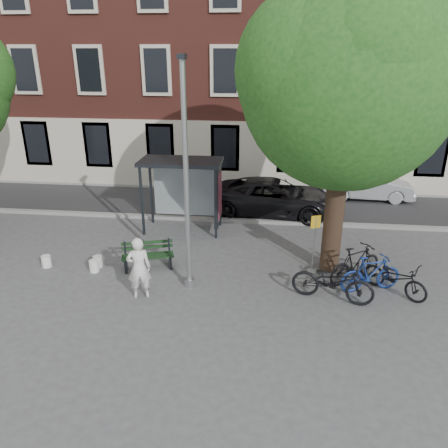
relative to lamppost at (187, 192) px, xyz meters
name	(u,v)px	position (x,y,z in m)	size (l,w,h in m)	color
ground	(190,286)	(0.00, 0.00, -2.78)	(90.00, 90.00, 0.00)	#4C4C4F
road	(220,204)	(0.00, 7.00, -2.78)	(40.00, 4.00, 0.01)	#28282B
curb_near	(214,219)	(0.00, 5.00, -2.72)	(40.00, 0.25, 0.12)	gray
curb_far	(225,188)	(0.00, 9.00, -2.72)	(40.00, 0.25, 0.12)	gray
building_row	(234,31)	(0.00, 13.00, 4.22)	(30.00, 8.00, 14.00)	brown
lamppost	(187,192)	(0.00, 0.00, 0.00)	(0.28, 0.35, 6.11)	#9EA0A3
tree_right	(350,74)	(4.01, 1.38, 2.83)	(5.76, 5.60, 8.20)	black
bus_shelter	(193,179)	(-0.61, 4.11, -0.87)	(2.85, 1.45, 2.62)	#1E2328
painter	(139,268)	(-1.20, -0.69, -1.92)	(0.63, 0.41, 1.73)	white
bench	(148,257)	(-1.46, 0.96, -2.42)	(1.62, 0.92, 0.79)	#1E2328
bike_a	(333,281)	(3.87, -0.28, -2.22)	(0.75, 2.14, 1.13)	black
bike_b	(371,274)	(4.96, 0.33, -2.26)	(0.49, 1.75, 1.05)	navy
bike_c	(395,278)	(5.61, 0.26, -2.31)	(0.63, 1.82, 0.96)	black
bike_d	(355,264)	(4.63, 0.81, -2.23)	(0.52, 1.86, 1.12)	black
car_dark	(274,197)	(2.27, 6.08, -2.09)	(2.32, 5.03, 1.40)	black
car_silver	(368,185)	(6.36, 8.40, -2.15)	(1.34, 3.84, 1.27)	#AFB1B7
bucket_a	(94,266)	(-3.00, 0.53, -2.60)	(0.28, 0.28, 0.36)	white
bucket_b	(98,262)	(-3.00, 0.82, -2.60)	(0.28, 0.28, 0.36)	silver
bucket_c	(46,261)	(-4.57, 0.66, -2.60)	(0.28, 0.28, 0.36)	white
notice_sign	(315,232)	(3.50, 1.46, -1.57)	(0.29, 0.12, 1.72)	#9EA0A3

